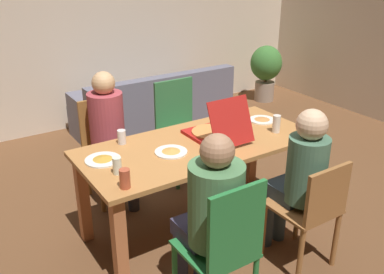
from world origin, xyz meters
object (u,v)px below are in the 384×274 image
object	(u,v)px
chair_3	(179,124)
plate_1	(103,159)
chair_0	(311,209)
drinking_glass_3	(122,137)
dining_table	(199,156)
pizza_box_0	(215,131)
couch	(154,110)
plate_2	(262,119)
drinking_glass_2	(117,166)
person_1	(110,130)
drinking_glass_0	(125,179)
potted_plant	(266,68)
drinking_glass_1	(276,124)
chair_2	(225,246)
person_2	(211,209)
chair_1	(106,147)
plate_0	(171,151)
person_0	(300,174)

from	to	relation	value
chair_3	plate_1	size ratio (longest dim) A/B	3.83
chair_0	drinking_glass_3	world-z (taller)	drinking_glass_3
dining_table	pizza_box_0	distance (m)	0.24
plate_1	couch	size ratio (longest dim) A/B	0.13
chair_3	plate_2	size ratio (longest dim) A/B	4.31
dining_table	drinking_glass_2	xyz separation A→B (m)	(-0.75, -0.12, 0.18)
person_1	plate_2	xyz separation A→B (m)	(1.17, -0.67, 0.07)
person_1	drinking_glass_0	bearing A→B (deg)	-107.91
pizza_box_0	potted_plant	distance (m)	3.42
pizza_box_0	drinking_glass_1	xyz separation A→B (m)	(0.49, -0.19, 0.02)
dining_table	person_1	size ratio (longest dim) A/B	1.54
chair_3	potted_plant	xyz separation A→B (m)	(2.37, 1.33, -0.04)
chair_2	person_2	size ratio (longest dim) A/B	0.80
plate_1	chair_2	bearing A→B (deg)	-72.64
person_2	couch	bearing A→B (deg)	68.20
chair_1	drinking_glass_1	xyz separation A→B (m)	(1.09, -1.08, 0.35)
plate_2	couch	world-z (taller)	plate_2
plate_2	person_2	bearing A→B (deg)	-143.47
chair_0	plate_0	xyz separation A→B (m)	(-0.65, 0.82, 0.29)
plate_0	drinking_glass_1	bearing A→B (deg)	-8.01
couch	potted_plant	size ratio (longest dim) A/B	2.32
chair_2	drinking_glass_2	xyz separation A→B (m)	(-0.32, 0.80, 0.28)
pizza_box_0	plate_1	xyz separation A→B (m)	(-0.92, 0.10, -0.04)
chair_0	chair_3	xyz separation A→B (m)	(0.00, 1.78, 0.06)
chair_3	plate_2	distance (m)	0.93
person_0	couch	distance (m)	2.87
plate_0	drinking_glass_3	bearing A→B (deg)	124.01
person_1	drinking_glass_3	bearing A→B (deg)	-100.47
chair_3	drinking_glass_3	size ratio (longest dim) A/B	8.76
person_1	pizza_box_0	bearing A→B (deg)	-51.25
chair_2	drinking_glass_1	world-z (taller)	chair_2
person_0	drinking_glass_0	world-z (taller)	person_0
pizza_box_0	plate_2	xyz separation A→B (m)	(0.57, 0.07, -0.04)
plate_1	drinking_glass_0	world-z (taller)	drinking_glass_0
plate_0	chair_0	bearing A→B (deg)	-51.57
person_0	chair_1	size ratio (longest dim) A/B	1.30
plate_0	potted_plant	distance (m)	3.80
person_1	plate_1	distance (m)	0.73
person_1	couch	world-z (taller)	person_1
chair_0	drinking_glass_0	xyz separation A→B (m)	(-1.16, 0.53, 0.35)
person_0	drinking_glass_0	distance (m)	1.23
dining_table	chair_3	xyz separation A→B (m)	(0.38, 0.92, -0.10)
dining_table	chair_1	world-z (taller)	chair_1
potted_plant	person_0	bearing A→B (deg)	-128.62
plate_0	plate_2	bearing A→B (deg)	7.33
plate_0	drinking_glass_2	world-z (taller)	drinking_glass_2
drinking_glass_1	couch	world-z (taller)	drinking_glass_1
dining_table	plate_1	size ratio (longest dim) A/B	7.34
chair_2	potted_plant	size ratio (longest dim) A/B	1.16
chair_1	chair_3	bearing A→B (deg)	0.85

